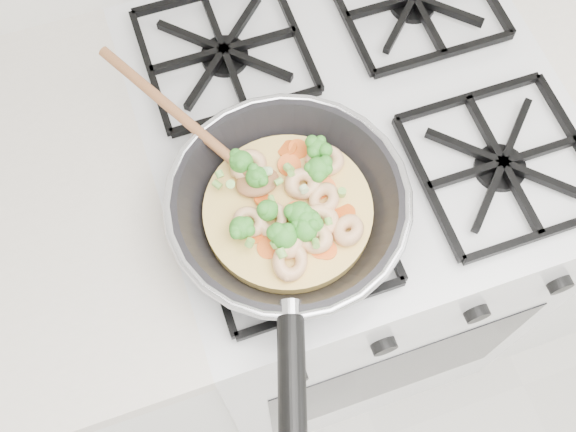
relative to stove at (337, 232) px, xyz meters
name	(u,v)px	position (x,y,z in m)	size (l,w,h in m)	color
stove	(337,232)	(0.00, 0.00, 0.00)	(0.60, 0.60, 0.92)	silver
skillet	(288,210)	(-0.15, -0.14, 0.50)	(0.32, 0.59, 0.09)	black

